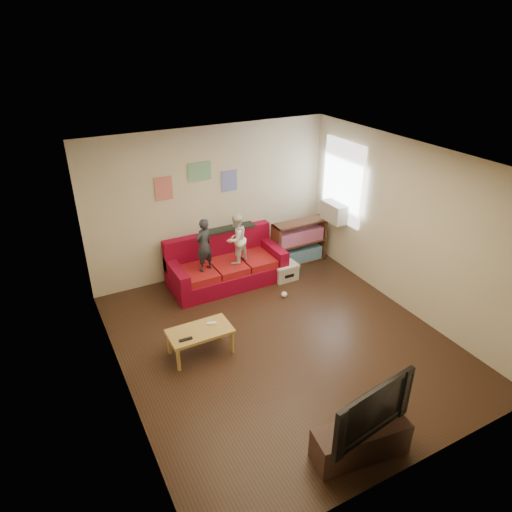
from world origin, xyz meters
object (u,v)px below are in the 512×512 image
coffee_table (200,333)px  tv_stand (360,441)px  sofa (225,266)px  file_box (285,271)px  television (366,406)px  bookshelf (299,244)px  child_b (236,239)px  child_a (204,245)px

coffee_table → tv_stand: 2.57m
sofa → tv_stand: sofa is taller
sofa → file_box: 1.09m
coffee_table → television: size_ratio=0.80×
coffee_table → sofa: bearing=55.7°
coffee_table → bookshelf: size_ratio=0.83×
bookshelf → sofa: bearing=-179.8°
child_b → child_a: bearing=-23.8°
child_b → coffee_table: child_b is taller
bookshelf → child_b: bearing=-172.9°
child_b → television: size_ratio=0.82×
coffee_table → file_box: (2.15, 1.26, -0.19)m
tv_stand → television: (0.00, 0.00, 0.52)m
tv_stand → television: size_ratio=0.96×
child_a → tv_stand: bearing=71.4°
child_a → child_b: 0.60m
child_a → child_b: bearing=158.7°
sofa → child_b: 0.62m
child_a → child_b: child_a is taller
sofa → child_b: size_ratio=2.26×
sofa → television: television is taller
file_box → television: (-1.26, -3.67, 0.56)m
child_a → file_box: (1.44, -0.27, -0.74)m
sofa → tv_stand: bearing=-93.7°
sofa → child_a: 0.77m
file_box → tv_stand: 3.88m
child_b → tv_stand: bearing=60.1°
child_a → sofa: bearing=179.3°
coffee_table → television: 2.59m
tv_stand → television: bearing=0.0°
child_b → file_box: bearing=138.5°
file_box → child_a: bearing=169.4°
child_a → file_box: 1.64m
bookshelf → tv_stand: bearing=-114.0°
bookshelf → coffee_table: bearing=-147.9°
coffee_table → file_box: size_ratio=2.00×
bookshelf → television: (-1.83, -4.11, 0.33)m
television → bookshelf: bearing=57.5°
television → tv_stand: bearing=0.0°
bookshelf → child_a: bearing=-175.0°
tv_stand → coffee_table: bearing=118.2°
sofa → tv_stand: (-0.27, -4.11, -0.10)m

